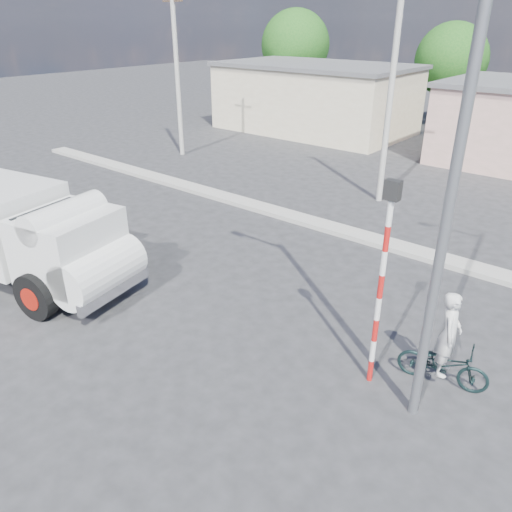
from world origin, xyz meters
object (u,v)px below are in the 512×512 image
Objects in this scene: streetlight at (447,158)px; bicycle at (443,364)px; cyclist at (447,346)px; traffic_pole at (383,271)px; truck at (21,233)px.

bicycle is at bearing 78.36° from streetlight.
cyclist is 4.21m from streetlight.
traffic_pole is 0.48× the size of streetlight.
cyclist reaches higher than bicycle.
bicycle is 0.20× the size of streetlight.
truck is 0.79× the size of streetlight.
truck is 1.62× the size of traffic_pole.
bicycle is at bearing -0.00° from cyclist.
truck is 11.22m from streetlight.
streetlight reaches higher than truck.
cyclist is at bearing 36.01° from traffic_pole.
streetlight is (-0.24, -1.16, 4.04)m from cyclist.
cyclist is 0.20× the size of streetlight.
traffic_pole is at bearing 113.53° from bicycle.
truck is 3.83× the size of cyclist.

